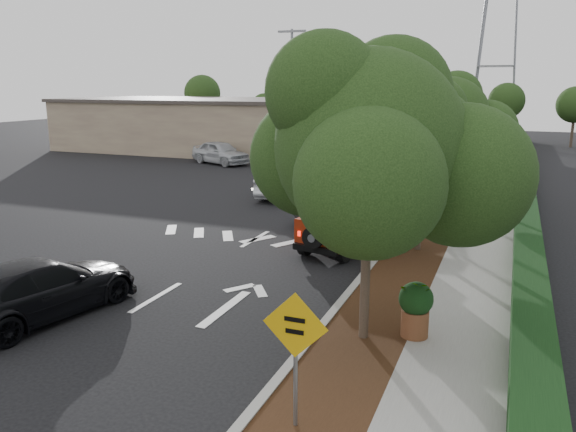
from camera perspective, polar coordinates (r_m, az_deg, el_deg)
The scene contains 19 objects.
ground at distance 15.01m, azimuth -13.23°, elevation -8.04°, with size 120.00×120.00×0.00m, color black.
curb at distance 24.21m, azimuth 12.75°, elevation 0.33°, with size 0.20×70.00×0.15m, color #9E9B93.
planting_strip at distance 24.09m, azimuth 15.09°, elevation 0.10°, with size 1.80×70.00×0.12m, color black.
sidewalk at distance 23.95m, azimuth 19.59°, elevation -0.29°, with size 2.00×70.00×0.12m, color gray.
hedge at distance 23.88m, azimuth 23.00°, elevation 0.21°, with size 0.80×70.00×0.80m, color black.
commercial_building at distance 48.04m, azimuth -8.55°, elevation 9.14°, with size 22.00×12.00×4.00m, color #836C5A.
transmission_tower at distance 59.63m, azimuth 19.84°, elevation 7.36°, with size 7.00×4.00×28.00m, color slate, non-canonical shape.
street_tree_near at distance 12.39m, azimuth 7.64°, elevation -12.53°, with size 3.80×3.80×5.92m, color black, non-canonical shape.
street_tree_mid at distance 18.82m, azimuth 12.98°, elevation -3.63°, with size 3.20×3.20×5.32m, color black, non-canonical shape.
street_tree_far at distance 25.07m, azimuth 15.37°, elevation 0.45°, with size 3.40×3.40×5.62m, color black, non-canonical shape.
light_pole_a at distance 40.50m, azimuth 0.38°, elevation 5.68°, with size 2.00×0.22×9.00m, color slate, non-canonical shape.
light_pole_b at distance 52.07m, azimuth 4.24°, elevation 7.35°, with size 2.00×0.22×9.00m, color slate, non-canonical shape.
red_jeep at distance 18.62m, azimuth 5.70°, elevation -0.53°, with size 2.20×3.77×1.85m.
silver_suv_ahead at distance 22.75m, azimuth 6.75°, elevation 1.62°, with size 2.66×5.77×1.60m, color #989A9F.
black_suv_oncoming at distance 14.48m, azimuth -23.87°, elevation -6.71°, with size 1.97×4.83×1.40m, color black.
silver_sedan_oncoming at distance 27.48m, azimuth -0.30°, elevation 3.70°, with size 1.67×4.79×1.58m, color #B7BABF.
parked_suv at distance 38.84m, azimuth -6.88°, elevation 6.43°, with size 1.86×4.62×1.58m, color #B6BABE.
speed_hump_sign at distance 8.74m, azimuth 0.74°, elevation -12.68°, with size 1.05×0.09×2.23m.
terracotta_planter at distance 12.26m, azimuth 12.85°, elevation -8.68°, with size 0.73×0.73×1.27m.
Camera 1 is at (8.23, -11.35, 5.38)m, focal length 35.00 mm.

